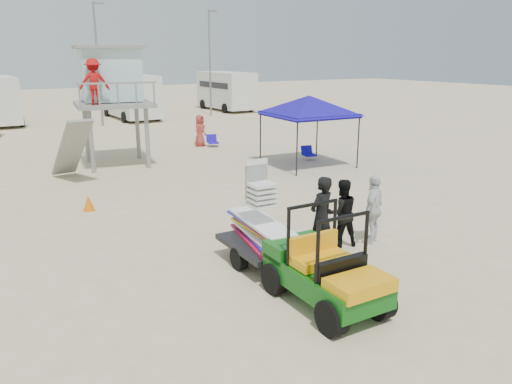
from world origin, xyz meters
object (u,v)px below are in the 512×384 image
man_left (321,217)px  lifeguard_tower (109,79)px  utility_cart (326,263)px  canopy_blue (309,99)px  surf_trailer (260,228)px

man_left → lifeguard_tower: size_ratio=0.40×
utility_cart → man_left: bearing=53.2°
utility_cart → canopy_blue: (7.51, 10.40, 1.98)m
surf_trailer → lifeguard_tower: (0.31, 12.56, 2.81)m
canopy_blue → man_left: bearing=-125.6°
utility_cart → surf_trailer: (0.00, 2.34, -0.01)m
lifeguard_tower → utility_cart: bearing=-91.2°
utility_cart → lifeguard_tower: lifeguard_tower is taller
lifeguard_tower → canopy_blue: (7.20, -4.49, -0.81)m
utility_cart → canopy_blue: canopy_blue is taller
man_left → canopy_blue: size_ratio=0.57×
canopy_blue → lifeguard_tower: bearing=148.0°
surf_trailer → canopy_blue: canopy_blue is taller
utility_cart → canopy_blue: size_ratio=0.75×
surf_trailer → canopy_blue: bearing=47.1°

